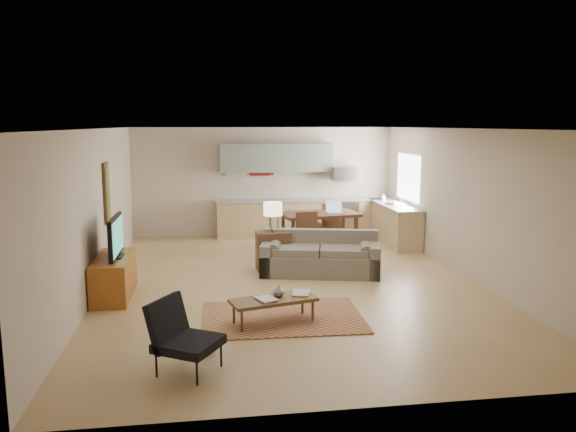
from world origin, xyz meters
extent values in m
plane|color=#A88655|center=(0.00, 0.00, 0.00)|extent=(9.00, 9.00, 0.00)
plane|color=white|center=(0.00, 0.00, 2.70)|extent=(9.00, 9.00, 0.00)
plane|color=#B8A794|center=(0.00, 4.50, 1.35)|extent=(6.50, 0.00, 6.50)
plane|color=#B8A794|center=(0.00, -4.50, 1.35)|extent=(6.50, 0.00, 6.50)
plane|color=#B8A794|center=(-3.25, 0.00, 1.35)|extent=(0.00, 9.00, 9.00)
plane|color=#B8A794|center=(3.25, 0.00, 1.35)|extent=(0.00, 9.00, 9.00)
cube|color=#A5A8AD|center=(2.00, 4.18, 0.45)|extent=(0.62, 0.62, 0.90)
cube|color=#A5A8AD|center=(2.00, 4.20, 1.55)|extent=(0.62, 0.40, 0.35)
cube|color=slate|center=(0.30, 4.33, 1.95)|extent=(2.80, 0.34, 0.70)
cube|color=white|center=(3.23, 3.00, 1.55)|extent=(0.02, 1.40, 1.05)
cube|color=brown|center=(-0.39, -1.78, 0.01)|extent=(2.35, 1.67, 0.02)
imported|color=maroon|center=(-0.76, -2.09, 0.38)|extent=(0.47, 0.49, 0.03)
imported|color=navy|center=(-0.24, -1.80, 0.37)|extent=(0.39, 0.44, 0.02)
imported|color=black|center=(-0.46, -1.91, 0.44)|extent=(0.17, 0.17, 0.16)
imported|color=beige|center=(2.83, 3.57, 1.02)|extent=(0.11, 0.11, 0.19)
camera|label=1|loc=(-1.43, -9.51, 2.78)|focal=35.00mm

